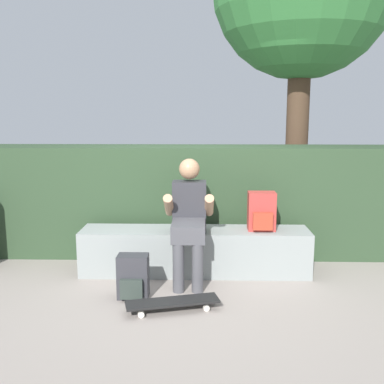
% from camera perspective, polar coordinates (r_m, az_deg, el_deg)
% --- Properties ---
extents(ground_plane, '(24.00, 24.00, 0.00)m').
position_cam_1_polar(ground_plane, '(4.59, 0.30, -11.38)').
color(ground_plane, gray).
extents(bench_main, '(2.38, 0.46, 0.47)m').
position_cam_1_polar(bench_main, '(4.79, 0.37, -7.48)').
color(bench_main, gray).
rests_on(bench_main, ground).
extents(person_skater, '(0.49, 0.62, 1.22)m').
position_cam_1_polar(person_skater, '(4.47, -0.39, -3.04)').
color(person_skater, '#333338').
rests_on(person_skater, ground).
extents(skateboard_near_person, '(0.82, 0.39, 0.09)m').
position_cam_1_polar(skateboard_near_person, '(3.97, -2.48, -13.77)').
color(skateboard_near_person, black).
rests_on(skateboard_near_person, ground).
extents(backpack_on_bench, '(0.28, 0.23, 0.40)m').
position_cam_1_polar(backpack_on_bench, '(4.71, 8.81, -2.50)').
color(backpack_on_bench, '#B23833').
rests_on(backpack_on_bench, bench_main).
extents(backpack_on_ground, '(0.28, 0.23, 0.40)m').
position_cam_1_polar(backpack_on_ground, '(4.22, -7.47, -10.64)').
color(backpack_on_ground, '#333338').
rests_on(backpack_on_ground, ground).
extents(hedge_row, '(5.22, 0.66, 1.29)m').
position_cam_1_polar(hedge_row, '(5.37, 1.28, -1.05)').
color(hedge_row, '#2D432B').
rests_on(hedge_row, ground).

